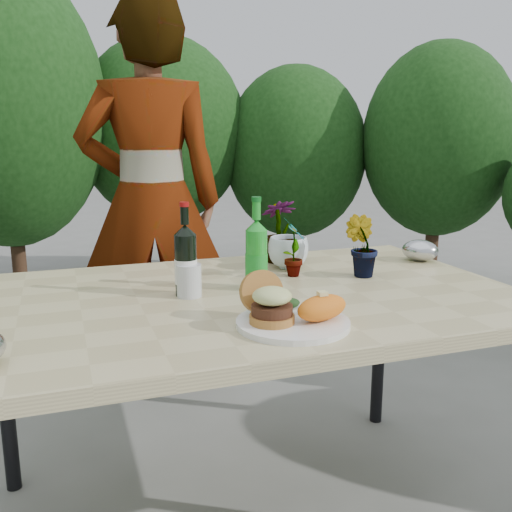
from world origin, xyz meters
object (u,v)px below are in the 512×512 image
object	(u,v)px
patio_table	(247,312)
dinner_plate	(293,323)
wine_bottle	(186,262)
person	(151,202)

from	to	relation	value
patio_table	dinner_plate	bearing A→B (deg)	-86.99
dinner_plate	wine_bottle	world-z (taller)	wine_bottle
patio_table	dinner_plate	size ratio (longest dim) A/B	5.71
person	wine_bottle	bearing A→B (deg)	94.85
wine_bottle	person	distance (m)	1.04
wine_bottle	person	bearing A→B (deg)	66.92
person	dinner_plate	bearing A→B (deg)	103.49
dinner_plate	patio_table	bearing A→B (deg)	93.01
patio_table	wine_bottle	size ratio (longest dim) A/B	5.87
dinner_plate	person	xyz separation A→B (m)	(-0.12, 1.39, 0.14)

